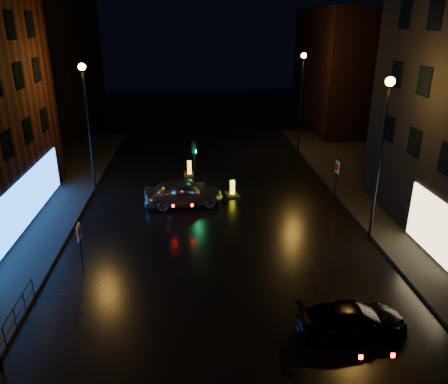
{
  "coord_description": "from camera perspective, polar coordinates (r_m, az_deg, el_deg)",
  "views": [
    {
      "loc": [
        -1.34,
        -13.75,
        10.74
      ],
      "look_at": [
        0.2,
        6.37,
        2.8
      ],
      "focal_mm": 35.0,
      "sensor_mm": 36.0,
      "label": 1
    }
  ],
  "objects": [
    {
      "name": "building_far_right",
      "position": [
        48.81,
        15.75,
        15.14
      ],
      "size": [
        8.0,
        14.0,
        12.0
      ],
      "primitive_type": "cube",
      "color": "black",
      "rests_on": "ground"
    },
    {
      "name": "road_sign_right",
      "position": [
        28.83,
        14.55,
        2.77
      ],
      "size": [
        0.08,
        0.59,
        2.44
      ],
      "rotation": [
        0.0,
        0.0,
        3.16
      ],
      "color": "black",
      "rests_on": "ground"
    },
    {
      "name": "bollard_far",
      "position": [
        32.61,
        -4.52,
        2.63
      ],
      "size": [
        0.86,
        1.28,
        1.11
      ],
      "rotation": [
        0.0,
        0.0,
        -0.02
      ],
      "color": "black",
      "rests_on": "ground"
    },
    {
      "name": "street_lamp_rfar",
      "position": [
        37.26,
        10.13,
        13.17
      ],
      "size": [
        0.44,
        0.44,
        8.37
      ],
      "color": "black",
      "rests_on": "ground"
    },
    {
      "name": "silver_hatchback",
      "position": [
        27.15,
        -5.33,
        -0.05
      ],
      "size": [
        4.97,
        2.34,
        1.64
      ],
      "primitive_type": "imported",
      "rotation": [
        0.0,
        0.0,
        1.66
      ],
      "color": "#999DA1",
      "rests_on": "ground"
    },
    {
      "name": "street_lamp_lfar",
      "position": [
        28.96,
        -17.48,
        10.21
      ],
      "size": [
        0.44,
        0.44,
        8.37
      ],
      "color": "black",
      "rests_on": "ground"
    },
    {
      "name": "ground",
      "position": [
        17.5,
        0.98,
        -16.39
      ],
      "size": [
        120.0,
        120.0,
        0.0
      ],
      "primitive_type": "plane",
      "color": "black",
      "rests_on": "ground"
    },
    {
      "name": "road_sign_left",
      "position": [
        20.74,
        -18.39,
        -5.49
      ],
      "size": [
        0.08,
        0.56,
        2.29
      ],
      "rotation": [
        0.0,
        0.0,
        0.02
      ],
      "color": "black",
      "rests_on": "ground"
    },
    {
      "name": "traffic_signal",
      "position": [
        29.58,
        -3.84,
        1.18
      ],
      "size": [
        1.4,
        2.4,
        3.45
      ],
      "color": "black",
      "rests_on": "ground"
    },
    {
      "name": "street_lamp_rnear",
      "position": [
        22.37,
        20.02,
        6.8
      ],
      "size": [
        0.44,
        0.44,
        8.37
      ],
      "color": "black",
      "rests_on": "ground"
    },
    {
      "name": "building_far_left",
      "position": [
        51.04,
        -21.93,
        15.81
      ],
      "size": [
        8.0,
        16.0,
        14.0
      ],
      "primitive_type": "cube",
      "color": "black",
      "rests_on": "ground"
    },
    {
      "name": "dark_sedan",
      "position": [
        17.22,
        16.41,
        -15.66
      ],
      "size": [
        4.14,
        1.86,
        1.18
      ],
      "primitive_type": "imported",
      "rotation": [
        0.0,
        0.0,
        1.62
      ],
      "color": "black",
      "rests_on": "ground"
    },
    {
      "name": "bollard_near",
      "position": [
        28.69,
        1.1,
        -0.02
      ],
      "size": [
        0.99,
        1.31,
        1.04
      ],
      "rotation": [
        0.0,
        0.0,
        0.17
      ],
      "color": "black",
      "rests_on": "ground"
    },
    {
      "name": "guard_railing",
      "position": [
        17.52,
        -26.88,
        -16.03
      ],
      "size": [
        0.05,
        6.04,
        1.0
      ],
      "color": "black",
      "rests_on": "ground"
    }
  ]
}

